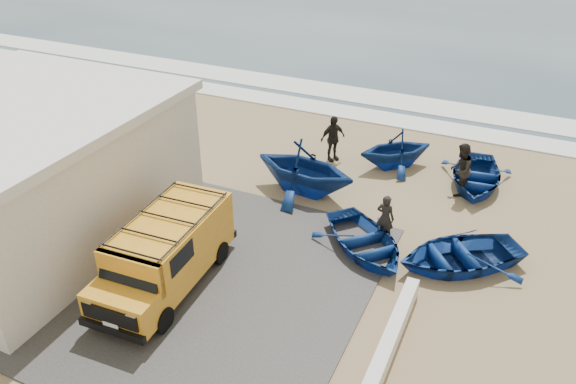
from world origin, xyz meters
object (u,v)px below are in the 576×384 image
(boat_near_right, at_px, (459,254))
(boat_far_left, at_px, (396,149))
(fisherman_middle, at_px, (460,170))
(fisherman_front, at_px, (385,218))
(fisherman_back, at_px, (333,138))
(boat_near_left, at_px, (365,241))
(boat_mid_right, at_px, (475,176))
(building, at_px, (15,171))
(van, at_px, (166,251))
(boat_mid_left, at_px, (304,167))
(parapet, at_px, (383,360))

(boat_near_right, xyz_separation_m, boat_far_left, (-3.50, 5.52, 0.39))
(boat_near_right, distance_m, fisherman_middle, 4.48)
(fisherman_front, height_order, fisherman_back, fisherman_back)
(fisherman_back, bearing_deg, boat_far_left, -42.96)
(boat_near_left, distance_m, fisherman_front, 1.06)
(boat_mid_right, distance_m, fisherman_middle, 1.20)
(building, distance_m, boat_mid_right, 16.11)
(fisherman_front, bearing_deg, boat_far_left, -71.51)
(building, bearing_deg, boat_near_right, 16.05)
(van, bearing_deg, boat_near_left, 36.69)
(boat_near_right, relative_size, boat_mid_left, 1.00)
(parapet, xyz_separation_m, boat_near_left, (-1.86, 4.38, 0.10))
(parapet, bearing_deg, fisherman_front, 105.90)
(van, bearing_deg, boat_mid_left, 74.58)
(parapet, bearing_deg, boat_mid_right, 86.38)
(boat_near_left, height_order, boat_mid_left, boat_mid_left)
(van, distance_m, boat_far_left, 10.63)
(building, relative_size, boat_near_right, 2.40)
(parapet, distance_m, boat_mid_right, 10.17)
(van, relative_size, fisherman_back, 2.63)
(boat_far_left, height_order, fisherman_back, fisherman_back)
(parapet, bearing_deg, boat_far_left, 103.74)
(building, distance_m, fisherman_back, 11.69)
(boat_near_left, bearing_deg, fisherman_front, 22.10)
(boat_far_left, bearing_deg, fisherman_front, -30.09)
(boat_mid_left, distance_m, boat_mid_right, 6.54)
(building, bearing_deg, fisherman_back, 50.14)
(van, height_order, boat_mid_left, van)
(boat_mid_left, bearing_deg, boat_near_right, -102.82)
(boat_near_right, relative_size, fisherman_front, 2.40)
(boat_near_left, height_order, boat_far_left, boat_far_left)
(boat_near_left, height_order, fisherman_middle, fisherman_middle)
(boat_near_left, relative_size, boat_near_right, 0.94)
(parapet, xyz_separation_m, van, (-6.54, 0.55, 0.87))
(building, height_order, fisherman_front, building)
(boat_mid_right, bearing_deg, boat_near_left, -119.23)
(boat_mid_left, bearing_deg, boat_far_left, -29.94)
(fisherman_middle, height_order, fisherman_back, fisherman_middle)
(boat_near_right, relative_size, fisherman_middle, 1.95)
(boat_mid_right, bearing_deg, boat_far_left, 169.77)
(boat_mid_right, height_order, fisherman_middle, fisherman_middle)
(boat_near_left, bearing_deg, boat_far_left, 50.04)
(boat_mid_right, distance_m, fisherman_back, 5.72)
(fisherman_middle, bearing_deg, parapet, 3.75)
(boat_mid_left, xyz_separation_m, boat_mid_right, (5.71, 3.13, -0.64))
(building, distance_m, boat_near_left, 11.31)
(boat_near_right, bearing_deg, van, -98.14)
(boat_mid_right, distance_m, boat_far_left, 3.22)
(boat_near_right, bearing_deg, boat_mid_left, -147.72)
(van, xyz_separation_m, fisherman_back, (1.49, 9.37, -0.19))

